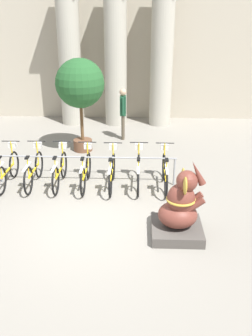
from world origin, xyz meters
TOP-DOWN VIEW (x-y plane):
  - ground_plane at (0.00, 0.00)m, footprint 60.00×60.00m
  - building_facade at (0.00, 8.60)m, footprint 20.00×0.20m
  - column_left at (-1.74, 7.60)m, footprint 1.06×1.06m
  - column_middle at (0.00, 7.60)m, footprint 1.06×1.06m
  - column_right at (1.74, 7.60)m, footprint 1.06×1.06m
  - bike_rack at (-0.41, 1.95)m, footprint 4.68×0.05m
  - bicycle_0 at (-2.45, 1.82)m, footprint 0.48×1.77m
  - bicycle_1 at (-1.77, 1.85)m, footprint 0.48×1.77m
  - bicycle_2 at (-1.09, 1.85)m, footprint 0.48×1.77m
  - bicycle_3 at (-0.41, 1.82)m, footprint 0.48×1.77m
  - bicycle_4 at (0.27, 1.80)m, footprint 0.48×1.77m
  - bicycle_5 at (0.95, 1.85)m, footprint 0.48×1.77m
  - bicycle_6 at (1.63, 1.83)m, footprint 0.48×1.77m
  - elephant_statue at (1.80, -0.40)m, footprint 1.03×1.03m
  - person_pedestrian at (0.37, 5.66)m, footprint 0.24×0.47m
  - potted_tree at (-0.88, 4.46)m, footprint 1.51×1.51m

SIDE VIEW (x-z plane):
  - ground_plane at x=0.00m, z-range 0.00..0.00m
  - bicycle_0 at x=-2.45m, z-range -0.11..0.96m
  - bicycle_1 at x=-1.77m, z-range -0.11..0.96m
  - bicycle_2 at x=-1.09m, z-range -0.11..0.96m
  - bicycle_3 at x=-0.41m, z-range -0.11..0.96m
  - bicycle_4 at x=0.27m, z-range -0.11..0.96m
  - bicycle_5 at x=0.95m, z-range -0.11..0.96m
  - bicycle_6 at x=1.63m, z-range -0.11..0.96m
  - elephant_statue at x=1.80m, z-range -0.27..1.39m
  - bike_rack at x=-0.41m, z-range 0.24..1.01m
  - person_pedestrian at x=0.37m, z-range 0.19..1.98m
  - potted_tree at x=-0.88m, z-range 0.64..3.57m
  - column_left at x=-1.74m, z-range 0.04..5.20m
  - column_middle at x=0.00m, z-range 0.04..5.20m
  - column_right at x=1.74m, z-range 0.04..5.20m
  - building_facade at x=0.00m, z-range 0.00..6.00m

